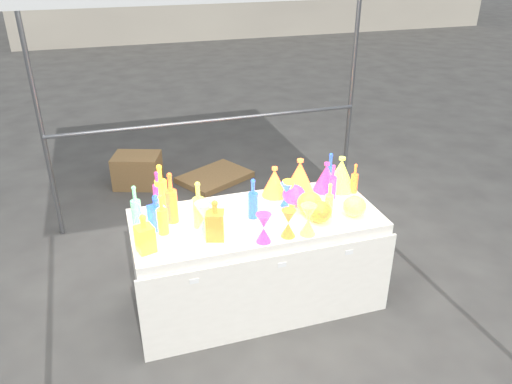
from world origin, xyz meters
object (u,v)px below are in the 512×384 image
object	(u,v)px
display_table	(256,260)
globe_0	(310,204)
bottle_0	(161,186)
decanter_0	(145,233)
lampshade_0	(275,181)
cardboard_box_closed	(137,170)
hourglass_0	(288,223)

from	to	relation	value
display_table	globe_0	world-z (taller)	globe_0
bottle_0	decanter_0	xyz separation A→B (m)	(-0.18, -0.56, -0.04)
lampshade_0	bottle_0	bearing A→B (deg)	161.82
bottle_0	lampshade_0	world-z (taller)	bottle_0
decanter_0	globe_0	world-z (taller)	decanter_0
cardboard_box_closed	decanter_0	bearing A→B (deg)	-73.87
cardboard_box_closed	lampshade_0	world-z (taller)	lampshade_0
globe_0	display_table	bearing A→B (deg)	171.05
decanter_0	globe_0	distance (m)	1.21
hourglass_0	globe_0	xyz separation A→B (m)	(0.26, 0.25, -0.03)
display_table	globe_0	xyz separation A→B (m)	(0.39, -0.06, 0.45)
display_table	bottle_0	xyz separation A→B (m)	(-0.63, 0.36, 0.55)
decanter_0	lampshade_0	xyz separation A→B (m)	(1.05, 0.49, -0.01)
bottle_0	lampshade_0	xyz separation A→B (m)	(0.87, -0.07, -0.05)
lampshade_0	decanter_0	bearing A→B (deg)	-168.47
cardboard_box_closed	bottle_0	size ratio (longest dim) A/B	1.47
display_table	hourglass_0	size ratio (longest dim) A/B	9.15
globe_0	bottle_0	bearing A→B (deg)	157.56
hourglass_0	lampshade_0	distance (m)	0.61
display_table	decanter_0	size ratio (longest dim) A/B	6.85
bottle_0	decanter_0	bearing A→B (deg)	-108.00
display_table	lampshade_0	xyz separation A→B (m)	(0.24, 0.29, 0.50)
display_table	hourglass_0	xyz separation A→B (m)	(0.13, -0.31, 0.48)
display_table	lampshade_0	size ratio (longest dim) A/B	7.64
lampshade_0	hourglass_0	bearing A→B (deg)	-114.10
display_table	cardboard_box_closed	size ratio (longest dim) A/B	3.59
cardboard_box_closed	globe_0	distance (m)	2.72
display_table	decanter_0	bearing A→B (deg)	-165.95
globe_0	hourglass_0	bearing A→B (deg)	-136.48
globe_0	cardboard_box_closed	bearing A→B (deg)	113.96
bottle_0	lampshade_0	bearing A→B (deg)	-4.61
lampshade_0	globe_0	bearing A→B (deg)	-80.31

